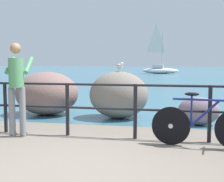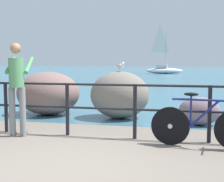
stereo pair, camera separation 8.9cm
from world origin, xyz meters
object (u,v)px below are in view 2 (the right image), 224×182
at_px(bicycle, 202,125).
at_px(seagull, 121,66).
at_px(breakwater_boulder_right, 199,111).
at_px(person_at_railing, 17,85).
at_px(breakwater_boulder_main, 120,95).
at_px(sailboat, 164,68).
at_px(breakwater_boulder_left, 48,93).

distance_m(bicycle, seagull, 3.20).
bearing_deg(seagull, breakwater_boulder_right, 34.07).
height_order(person_at_railing, breakwater_boulder_main, person_at_railing).
bearing_deg(breakwater_boulder_main, seagull, 71.40).
distance_m(seagull, sailboat, 30.52).
height_order(bicycle, seagull, seagull).
bearing_deg(breakwater_boulder_main, bicycle, -51.93).
xyz_separation_m(bicycle, person_at_railing, (-3.40, 0.07, 0.60)).
height_order(breakwater_boulder_main, seagull, seagull).
bearing_deg(breakwater_boulder_main, breakwater_boulder_right, -14.35).
height_order(bicycle, person_at_railing, person_at_railing).
relative_size(person_at_railing, sailboat, 0.29).
bearing_deg(breakwater_boulder_left, seagull, -2.19).
relative_size(bicycle, breakwater_boulder_right, 1.83).
relative_size(person_at_railing, breakwater_boulder_right, 1.92).
xyz_separation_m(bicycle, seagull, (-1.86, 2.43, 0.94)).
xyz_separation_m(breakwater_boulder_right, seagull, (-1.92, 0.54, 1.01)).
bearing_deg(sailboat, person_at_railing, -89.33).
xyz_separation_m(breakwater_boulder_left, seagull, (2.01, -0.08, 0.75)).
distance_m(breakwater_boulder_main, breakwater_boulder_right, 2.01).
distance_m(breakwater_boulder_right, sailboat, 31.15).
bearing_deg(person_at_railing, bicycle, -103.95).
bearing_deg(sailboat, seagull, -86.55).
bearing_deg(breakwater_boulder_left, bicycle, -32.95).
bearing_deg(breakwater_boulder_main, sailboat, 91.12).
relative_size(breakwater_boulder_left, sailboat, 0.28).
bearing_deg(seagull, person_at_railing, -73.55).
bearing_deg(bicycle, sailboat, 100.68).
height_order(breakwater_boulder_left, breakwater_boulder_right, breakwater_boulder_left).
distance_m(breakwater_boulder_main, sailboat, 30.56).
height_order(bicycle, sailboat, sailboat).
relative_size(breakwater_boulder_main, breakwater_boulder_right, 1.62).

